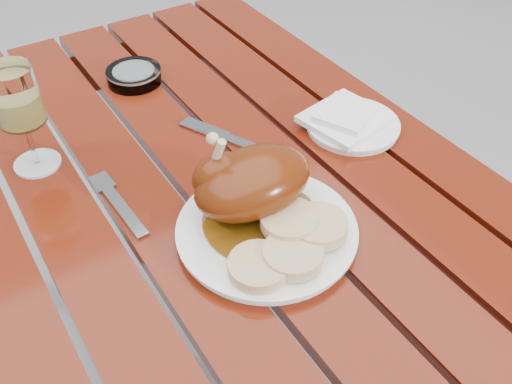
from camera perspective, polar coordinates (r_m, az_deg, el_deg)
table at (r=1.21m, az=-3.83°, el=-11.69°), size 0.80×1.20×0.75m
dinner_plate at (r=0.83m, az=1.08°, el=-3.96°), size 0.28×0.28×0.02m
roast_duck at (r=0.82m, az=-0.76°, el=0.91°), size 0.18×0.18×0.13m
bread_dumplings at (r=0.78m, az=3.44°, el=-4.95°), size 0.19×0.13×0.03m
wine_glass at (r=0.97m, az=-22.25°, el=6.72°), size 0.10×0.10×0.18m
side_plate at (r=1.04m, az=9.63°, el=6.59°), size 0.18×0.18×0.01m
napkin at (r=1.04m, az=8.93°, el=7.27°), size 0.16×0.15×0.01m
ashtray at (r=1.19m, az=-12.10°, el=11.32°), size 0.12×0.12×0.03m
fork at (r=0.90m, az=-13.37°, el=-1.43°), size 0.03×0.16×0.01m
knife at (r=0.99m, az=-0.73°, el=4.61°), size 0.11×0.20×0.01m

